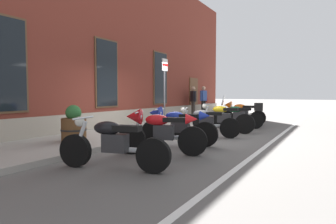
{
  "coord_description": "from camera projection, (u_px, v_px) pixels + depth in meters",
  "views": [
    {
      "loc": [
        -8.34,
        -4.69,
        1.34
      ],
      "look_at": [
        0.24,
        0.17,
        0.74
      ],
      "focal_mm": 31.4,
      "sensor_mm": 36.0,
      "label": 1
    }
  ],
  "objects": [
    {
      "name": "ground_plane",
      "position": [
        169.0,
        135.0,
        9.64
      ],
      "size": [
        140.0,
        140.0,
        0.0
      ],
      "primitive_type": "plane",
      "color": "#565451"
    },
    {
      "name": "sidewalk",
      "position": [
        136.0,
        131.0,
        10.29
      ],
      "size": [
        28.97,
        2.66,
        0.12
      ],
      "primitive_type": "cube",
      "color": "gray",
      "rests_on": "ground_plane"
    },
    {
      "name": "lane_stripe",
      "position": [
        270.0,
        143.0,
        8.06
      ],
      "size": [
        28.97,
        0.12,
        0.01
      ],
      "primitive_type": "cube",
      "color": "silver",
      "rests_on": "ground_plane"
    },
    {
      "name": "brick_pub_facade",
      "position": [
        52.0,
        42.0,
        12.15
      ],
      "size": [
        22.97,
        5.88,
        7.03
      ],
      "color": "maroon",
      "rests_on": "ground_plane"
    },
    {
      "name": "motorcycle_black_naked",
      "position": [
        112.0,
        144.0,
        5.16
      ],
      "size": [
        0.72,
        2.1,
        0.93
      ],
      "color": "black",
      "rests_on": "ground_plane"
    },
    {
      "name": "motorcycle_red_sport",
      "position": [
        158.0,
        130.0,
        6.45
      ],
      "size": [
        0.88,
        1.92,
        1.02
      ],
      "color": "black",
      "rests_on": "ground_plane"
    },
    {
      "name": "motorcycle_blue_sport",
      "position": [
        176.0,
        124.0,
        7.73
      ],
      "size": [
        0.64,
        2.09,
        1.01
      ],
      "color": "black",
      "rests_on": "ground_plane"
    },
    {
      "name": "motorcycle_grey_naked",
      "position": [
        204.0,
        122.0,
        9.05
      ],
      "size": [
        0.87,
        2.08,
        0.92
      ],
      "color": "black",
      "rests_on": "ground_plane"
    },
    {
      "name": "motorcycle_yellow_naked",
      "position": [
        222.0,
        119.0,
        10.17
      ],
      "size": [
        0.62,
        2.18,
        1.0
      ],
      "color": "black",
      "rests_on": "ground_plane"
    },
    {
      "name": "motorcycle_green_touring",
      "position": [
        240.0,
        115.0,
        11.5
      ],
      "size": [
        0.82,
        1.94,
        1.29
      ],
      "color": "black",
      "rests_on": "ground_plane"
    },
    {
      "name": "motorcycle_orange_sport",
      "position": [
        240.0,
        112.0,
        12.92
      ],
      "size": [
        0.62,
        2.02,
        1.03
      ],
      "color": "black",
      "rests_on": "ground_plane"
    },
    {
      "name": "pedestrian_dark_jacket",
      "position": [
        193.0,
        99.0,
        16.46
      ],
      "size": [
        0.48,
        0.55,
        1.64
      ],
      "color": "#38332D",
      "rests_on": "sidewalk"
    },
    {
      "name": "pedestrian_blue_top",
      "position": [
        204.0,
        99.0,
        17.2
      ],
      "size": [
        0.65,
        0.3,
        1.68
      ],
      "color": "black",
      "rests_on": "sidewalk"
    },
    {
      "name": "parking_sign",
      "position": [
        165.0,
        83.0,
        10.8
      ],
      "size": [
        0.36,
        0.07,
        2.54
      ],
      "color": "#4C4C51",
      "rests_on": "sidewalk"
    },
    {
      "name": "barrel_planter",
      "position": [
        74.0,
        126.0,
        7.56
      ],
      "size": [
        0.66,
        0.66,
        0.94
      ],
      "color": "brown",
      "rests_on": "sidewalk"
    }
  ]
}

